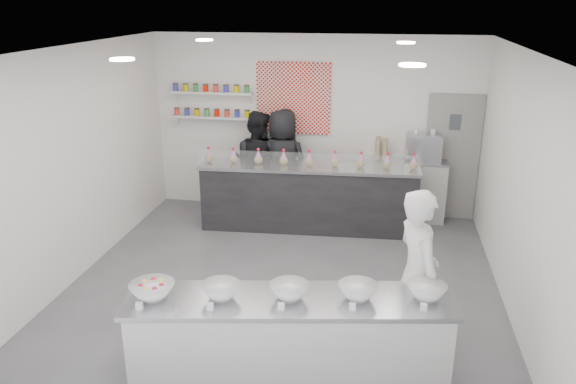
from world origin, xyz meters
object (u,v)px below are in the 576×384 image
object	(u,v)px
prep_counter	(289,337)
back_bar	(309,198)
espresso_ledge	(403,190)
staff_right	(283,163)
espresso_machine	(423,148)
woman_prep	(417,274)
staff_left	(257,163)

from	to	relation	value
prep_counter	back_bar	size ratio (longest dim) A/B	0.91
espresso_ledge	staff_right	world-z (taller)	staff_right
espresso_machine	woman_prep	world-z (taller)	woman_prep
staff_right	staff_left	bearing A→B (deg)	11.17
staff_left	staff_right	distance (m)	0.44
espresso_ledge	staff_left	distance (m)	2.49
espresso_ledge	espresso_machine	bearing A→B (deg)	0.00
prep_counter	espresso_machine	distance (m)	4.72
espresso_ledge	woman_prep	distance (m)	3.85
back_bar	espresso_machine	bearing A→B (deg)	19.14
prep_counter	staff_left	size ratio (longest dim) A/B	1.74
espresso_machine	staff_right	xyz separation A→B (m)	(-2.29, -0.18, -0.32)
woman_prep	staff_left	world-z (taller)	woman_prep
espresso_ledge	woman_prep	size ratio (longest dim) A/B	0.76
espresso_ledge	staff_right	xyz separation A→B (m)	(-2.02, -0.18, 0.40)
staff_left	staff_right	world-z (taller)	staff_right
espresso_ledge	staff_left	bearing A→B (deg)	-175.80
prep_counter	staff_right	xyz separation A→B (m)	(-0.85, 4.25, 0.49)
woman_prep	espresso_machine	bearing A→B (deg)	-27.11
espresso_machine	staff_left	distance (m)	2.75
espresso_machine	woman_prep	size ratio (longest dim) A/B	0.31
prep_counter	staff_left	world-z (taller)	staff_left
back_bar	woman_prep	xyz separation A→B (m)	(1.54, -3.11, 0.38)
espresso_ledge	staff_right	distance (m)	2.06
prep_counter	espresso_machine	xyz separation A→B (m)	(1.44, 4.43, 0.82)
espresso_ledge	staff_right	size ratio (longest dim) A/B	0.75
prep_counter	staff_left	bearing A→B (deg)	97.26
espresso_machine	staff_left	size ratio (longest dim) A/B	0.31
prep_counter	back_bar	world-z (taller)	back_bar
espresso_machine	staff_left	world-z (taller)	staff_left
woman_prep	staff_right	bearing A→B (deg)	5.78
espresso_ledge	staff_right	bearing A→B (deg)	-174.90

